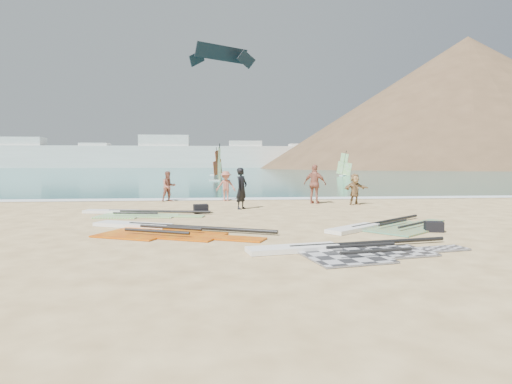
{
  "coord_description": "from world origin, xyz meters",
  "views": [
    {
      "loc": [
        -1.42,
        -11.65,
        2.1
      ],
      "look_at": [
        0.08,
        4.0,
        1.0
      ],
      "focal_mm": 30.0,
      "sensor_mm": 36.0,
      "label": 1
    }
  ],
  "objects": [
    {
      "name": "rig_grey",
      "position": [
        1.52,
        -2.09,
        0.05
      ],
      "size": [
        5.37,
        2.57,
        0.2
      ],
      "rotation": [
        0.0,
        0.0,
        0.19
      ],
      "color": "#27272A",
      "rests_on": "ground"
    },
    {
      "name": "kitesurf_kite",
      "position": [
        -0.51,
        42.05,
        15.27
      ],
      "size": [
        7.4,
        4.56,
        2.64
      ],
      "rotation": [
        0.0,
        0.0,
        0.52
      ],
      "color": "black",
      "rests_on": "ground"
    },
    {
      "name": "beachgoer_right",
      "position": [
        5.44,
        8.8,
        0.77
      ],
      "size": [
        1.5,
        0.95,
        1.54
      ],
      "primitive_type": "imported",
      "rotation": [
        0.0,
        0.0,
        0.37
      ],
      "color": "#9F7A4C",
      "rests_on": "ground"
    },
    {
      "name": "surf_line",
      "position": [
        0.0,
        12.3,
        0.0
      ],
      "size": [
        300.0,
        1.2,
        0.04
      ],
      "primitive_type": "cube",
      "color": "white",
      "rests_on": "ground"
    },
    {
      "name": "windsurfer_right",
      "position": [
        18.32,
        52.36,
        1.17
      ],
      "size": [
        1.92,
        1.96,
        3.89
      ],
      "rotation": [
        0.0,
        0.0,
        0.8
      ],
      "color": "white",
      "rests_on": "ground"
    },
    {
      "name": "far_town",
      "position": [
        -15.72,
        150.0,
        4.49
      ],
      "size": [
        160.0,
        8.0,
        12.0
      ],
      "color": "white",
      "rests_on": "ground"
    },
    {
      "name": "person_wetsuit",
      "position": [
        -0.24,
        7.37,
        0.93
      ],
      "size": [
        0.76,
        0.81,
        1.85
      ],
      "primitive_type": "imported",
      "rotation": [
        0.0,
        0.0,
        0.94
      ],
      "color": "black",
      "rests_on": "ground"
    },
    {
      "name": "windsurfer_centre",
      "position": [
        -1.02,
        55.24,
        1.29
      ],
      "size": [
        2.47,
        2.64,
        4.43
      ],
      "rotation": [
        0.0,
        0.0,
        -0.49
      ],
      "color": "white",
      "rests_on": "ground"
    },
    {
      "name": "rig_green",
      "position": [
        -4.75,
        5.7,
        0.05
      ],
      "size": [
        5.24,
        2.56,
        0.2
      ],
      "rotation": [
        0.0,
        0.0,
        -0.2
      ],
      "color": "#55C325",
      "rests_on": "ground"
    },
    {
      "name": "ground",
      "position": [
        0.0,
        0.0,
        0.0
      ],
      "size": [
        300.0,
        300.0,
        0.0
      ],
      "primitive_type": "plane",
      "color": "#E4C685",
      "rests_on": "ground"
    },
    {
      "name": "rig_red",
      "position": [
        -3.16,
        1.41,
        0.05
      ],
      "size": [
        5.8,
        4.04,
        0.2
      ],
      "rotation": [
        0.0,
        0.0,
        -0.43
      ],
      "color": "#B82B02",
      "rests_on": "ground"
    },
    {
      "name": "windsurfer_left",
      "position": [
        -0.94,
        35.46,
        1.23
      ],
      "size": [
        2.34,
        2.78,
        4.17
      ],
      "rotation": [
        0.0,
        0.0,
        0.12
      ],
      "color": "white",
      "rests_on": "ground"
    },
    {
      "name": "sea",
      "position": [
        0.0,
        132.0,
        0.0
      ],
      "size": [
        300.0,
        240.0,
        0.06
      ],
      "primitive_type": "cube",
      "color": "#0B514D",
      "rests_on": "ground"
    },
    {
      "name": "beachgoer_left",
      "position": [
        -3.9,
        11.5,
        0.81
      ],
      "size": [
        0.97,
        0.89,
        1.61
      ],
      "primitive_type": "imported",
      "rotation": [
        0.0,
        0.0,
        0.44
      ],
      "color": "#985746",
      "rests_on": "ground"
    },
    {
      "name": "headland_main",
      "position": [
        85.0,
        130.0,
        0.0
      ],
      "size": [
        143.0,
        143.0,
        45.0
      ],
      "primitive_type": "cone",
      "color": "brown",
      "rests_on": "ground"
    },
    {
      "name": "gear_bag_far",
      "position": [
        5.16,
        0.58,
        0.16
      ],
      "size": [
        0.59,
        0.48,
        0.31
      ],
      "primitive_type": "cube",
      "rotation": [
        0.0,
        0.0,
        -0.26
      ],
      "color": "black",
      "rests_on": "ground"
    },
    {
      "name": "gear_bag_near",
      "position": [
        -2.01,
        5.96,
        0.18
      ],
      "size": [
        0.65,
        0.52,
        0.37
      ],
      "primitive_type": "cube",
      "rotation": [
        0.0,
        0.0,
        0.18
      ],
      "color": "black",
      "rests_on": "ground"
    },
    {
      "name": "rig_orange",
      "position": [
        3.9,
        1.3,
        0.05
      ],
      "size": [
        4.91,
        4.0,
        0.2
      ],
      "rotation": [
        0.0,
        0.0,
        0.68
      ],
      "color": "#F4A222",
      "rests_on": "ground"
    },
    {
      "name": "beachgoer_mid",
      "position": [
        -0.84,
        11.5,
        0.81
      ],
      "size": [
        1.1,
        0.69,
        1.62
      ],
      "primitive_type": "imported",
      "rotation": [
        0.0,
        0.0,
        -0.09
      ],
      "color": "#A55C4A",
      "rests_on": "ground"
    },
    {
      "name": "beachgoer_back",
      "position": [
        3.61,
        9.53,
        0.99
      ],
      "size": [
        1.25,
        1.02,
        1.99
      ],
      "primitive_type": "imported",
      "rotation": [
        0.0,
        0.0,
        2.59
      ],
      "color": "#A8604C",
      "rests_on": "ground"
    }
  ]
}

